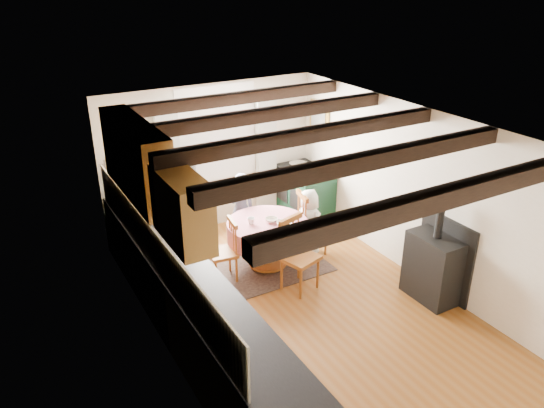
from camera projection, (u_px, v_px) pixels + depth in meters
floor at (303, 307)px, 6.82m from camera, size 3.60×5.50×0.00m
ceiling at (308, 127)px, 5.83m from camera, size 3.60×5.50×0.00m
wall_back at (212, 158)px, 8.50m from camera, size 3.60×0.00×2.40m
wall_front at (496, 359)px, 4.15m from camera, size 3.60×0.00×2.40m
wall_left at (161, 262)px, 5.51m from camera, size 0.00×5.50×2.40m
wall_right at (416, 194)px, 7.14m from camera, size 0.00×5.50×2.40m
beam_a at (443, 198)px, 4.29m from camera, size 3.60×0.16×0.16m
beam_b at (365, 161)px, 5.08m from camera, size 3.60×0.16×0.16m
beam_c at (308, 135)px, 5.87m from camera, size 3.60×0.16×0.16m
beam_d at (264, 115)px, 6.66m from camera, size 3.60×0.16×0.16m
beam_e at (230, 99)px, 7.45m from camera, size 3.60×0.16×0.16m
splash_left at (154, 250)px, 5.75m from camera, size 0.02×4.50×0.55m
splash_back at (152, 169)px, 8.03m from camera, size 1.40×0.02×0.55m
base_cabinet_left at (192, 314)px, 5.96m from camera, size 0.60×5.30×0.88m
base_cabinet_back at (160, 222)px, 8.10m from camera, size 1.30×0.60×0.88m
worktop_left at (192, 279)px, 5.78m from camera, size 0.64×5.30×0.04m
worktop_back at (157, 195)px, 7.89m from camera, size 1.30×0.64×0.04m
wall_cabinet_glass at (136, 159)px, 6.22m from camera, size 0.34×1.80×0.90m
wall_cabinet_solid at (182, 209)px, 5.06m from camera, size 0.34×0.90×0.70m
window_frame at (217, 133)px, 8.36m from camera, size 1.34×0.03×1.54m
window_pane at (217, 133)px, 8.37m from camera, size 1.20×0.01×1.40m
curtain_left at (170, 174)px, 8.12m from camera, size 0.35×0.10×2.10m
curtain_right at (266, 156)px, 8.89m from camera, size 0.35×0.10×2.10m
curtain_rod at (217, 97)px, 8.05m from camera, size 2.00×0.03×0.03m
wall_picture at (319, 120)px, 8.74m from camera, size 0.04×0.50×0.60m
wall_plate at (269, 119)px, 8.74m from camera, size 0.30×0.02×0.30m
rug at (268, 265)px, 7.77m from camera, size 1.63×1.27×0.01m
dining_table at (268, 244)px, 7.63m from camera, size 1.17×1.17×0.71m
chair_near at (300, 255)px, 7.00m from camera, size 0.56×0.57×1.03m
chair_left at (222, 251)px, 7.25m from camera, size 0.45×0.44×0.90m
chair_right at (312, 222)px, 7.95m from camera, size 0.53×0.51×0.99m
aga_range at (305, 193)px, 9.06m from camera, size 0.64×0.99×0.92m
cast_iron_stove at (435, 251)px, 6.74m from camera, size 0.42×0.70×1.40m
child_far at (241, 209)px, 8.16m from camera, size 0.46×0.32×1.19m
child_right at (308, 222)px, 7.92m from camera, size 0.43×0.56×1.03m
bowl_a at (284, 224)px, 7.38m from camera, size 0.28×0.28×0.05m
bowl_b at (271, 220)px, 7.48m from camera, size 0.25×0.25×0.06m
cup at (251, 221)px, 7.41m from camera, size 0.15×0.15×0.10m
canister_tall at (142, 190)px, 7.72m from camera, size 0.13×0.13×0.22m
canister_wide at (155, 185)px, 7.92m from camera, size 0.17×0.17×0.19m
canister_slim at (165, 182)px, 7.92m from camera, size 0.11×0.11×0.30m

